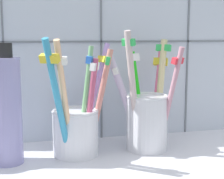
% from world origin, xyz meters
% --- Properties ---
extents(counter_slab, '(0.64, 0.22, 0.02)m').
position_xyz_m(counter_slab, '(0.00, 0.00, 0.01)').
color(counter_slab, silver).
rests_on(counter_slab, ground).
extents(tile_wall_back, '(0.64, 0.02, 0.45)m').
position_xyz_m(tile_wall_back, '(-0.00, 0.12, 0.22)').
color(tile_wall_back, silver).
rests_on(tile_wall_back, ground).
extents(toothbrush_cup_left, '(0.11, 0.11, 0.18)m').
position_xyz_m(toothbrush_cup_left, '(-0.06, 0.03, 0.07)').
color(toothbrush_cup_left, white).
rests_on(toothbrush_cup_left, counter_slab).
extents(toothbrush_cup_right, '(0.11, 0.10, 0.19)m').
position_xyz_m(toothbrush_cup_right, '(0.06, 0.03, 0.07)').
color(toothbrush_cup_right, silver).
rests_on(toothbrush_cup_right, counter_slab).
extents(soap_bottle, '(0.04, 0.04, 0.17)m').
position_xyz_m(soap_bottle, '(-0.15, 0.02, 0.10)').
color(soap_bottle, '#958FC8').
rests_on(soap_bottle, counter_slab).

